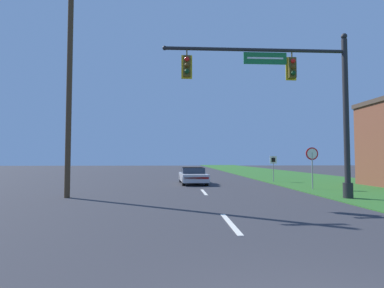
{
  "coord_description": "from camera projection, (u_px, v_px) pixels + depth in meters",
  "views": [
    {
      "loc": [
        -1.57,
        -2.59,
        1.85
      ],
      "look_at": [
        0.0,
        26.3,
        3.29
      ],
      "focal_mm": 28.0,
      "sensor_mm": 36.0,
      "label": 1
    }
  ],
  "objects": [
    {
      "name": "signal_mast",
      "position": [
        302.0,
        98.0,
        13.93
      ],
      "size": [
        8.81,
        0.47,
        7.76
      ],
      "color": "#232326",
      "rests_on": "grass_verge_right"
    },
    {
      "name": "grass_verge_right",
      "position": [
        285.0,
        175.0,
        33.07
      ],
      "size": [
        10.0,
        110.0,
        0.04
      ],
      "color": "#2D6626",
      "rests_on": "ground"
    },
    {
      "name": "road_center_line",
      "position": [
        195.0,
        181.0,
        24.52
      ],
      "size": [
        0.16,
        34.8,
        0.01
      ],
      "color": "silver",
      "rests_on": "ground"
    },
    {
      "name": "utility_pole_near",
      "position": [
        69.0,
        80.0,
        14.53
      ],
      "size": [
        1.8,
        0.26,
        11.0
      ],
      "color": "#4C3823",
      "rests_on": "ground"
    },
    {
      "name": "car_ahead",
      "position": [
        193.0,
        176.0,
        22.25
      ],
      "size": [
        2.04,
        4.53,
        1.19
      ],
      "color": "black",
      "rests_on": "ground"
    },
    {
      "name": "route_sign_post",
      "position": [
        273.0,
        163.0,
        23.8
      ],
      "size": [
        0.55,
        0.06,
        2.03
      ],
      "color": "gray",
      "rests_on": "grass_verge_right"
    },
    {
      "name": "stop_sign",
      "position": [
        312.0,
        159.0,
        18.07
      ],
      "size": [
        0.76,
        0.07,
        2.5
      ],
      "color": "gray",
      "rests_on": "grass_verge_right"
    }
  ]
}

